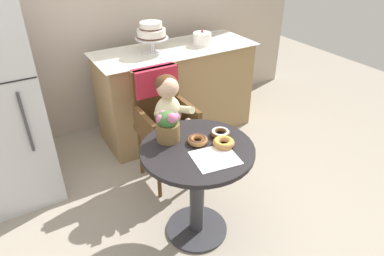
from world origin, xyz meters
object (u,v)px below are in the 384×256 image
object	(u,v)px
wicker_chair	(161,108)
tiered_cake_stand	(151,32)
donut_front	(198,140)
donut_side	(220,133)
donut_mid	(224,142)
flower_vase	(168,125)
seated_child	(170,112)
round_layer_cake	(202,39)
cafe_table	(197,174)

from	to	relation	value
wicker_chair	tiered_cake_stand	xyz separation A→B (m)	(0.21, 0.57, 0.44)
donut_front	tiered_cake_stand	xyz separation A→B (m)	(0.29, 1.25, 0.34)
wicker_chair	donut_side	world-z (taller)	wicker_chair
donut_mid	flower_vase	bearing A→B (deg)	138.06
seated_child	donut_mid	xyz separation A→B (m)	(0.05, -0.64, 0.07)
flower_vase	donut_side	bearing A→B (deg)	-23.14
wicker_chair	donut_front	size ratio (longest dim) A/B	7.27
donut_side	flower_vase	bearing A→B (deg)	156.86
seated_child	round_layer_cake	bearing A→B (deg)	43.81
cafe_table	donut_front	world-z (taller)	donut_front
donut_front	donut_side	distance (m)	0.17
cafe_table	round_layer_cake	xyz separation A→B (m)	(0.83, 1.26, 0.45)
tiered_cake_stand	donut_mid	bearing A→B (deg)	-96.76
flower_vase	donut_mid	bearing A→B (deg)	-41.94
donut_mid	flower_vase	xyz separation A→B (m)	(-0.27, 0.24, 0.08)
wicker_chair	round_layer_cake	bearing A→B (deg)	36.29
donut_front	flower_vase	world-z (taller)	flower_vase
flower_vase	tiered_cake_stand	world-z (taller)	tiered_cake_stand
donut_side	round_layer_cake	world-z (taller)	round_layer_cake
wicker_chair	round_layer_cake	size ratio (longest dim) A/B	5.46
cafe_table	round_layer_cake	distance (m)	1.58
donut_mid	flower_vase	world-z (taller)	flower_vase
cafe_table	tiered_cake_stand	bearing A→B (deg)	76.41
donut_front	donut_mid	size ratio (longest dim) A/B	0.95
cafe_table	donut_mid	distance (m)	0.29
donut_front	wicker_chair	bearing A→B (deg)	83.44
round_layer_cake	flower_vase	bearing A→B (deg)	-130.72
cafe_table	seated_child	bearing A→B (deg)	79.40
flower_vase	seated_child	bearing A→B (deg)	61.24
donut_front	round_layer_cake	distance (m)	1.47
donut_front	donut_side	xyz separation A→B (m)	(0.17, -0.01, -0.00)
donut_mid	round_layer_cake	xyz separation A→B (m)	(0.67, 1.33, 0.21)
cafe_table	donut_side	xyz separation A→B (m)	(0.20, 0.04, 0.23)
wicker_chair	round_layer_cake	world-z (taller)	round_layer_cake
wicker_chair	flower_vase	distance (m)	0.63
round_layer_cake	cafe_table	bearing A→B (deg)	-123.17
donut_side	tiered_cake_stand	distance (m)	1.31
flower_vase	round_layer_cake	distance (m)	1.45
cafe_table	donut_front	xyz separation A→B (m)	(0.03, 0.05, 0.23)
round_layer_cake	seated_child	bearing A→B (deg)	-136.19
donut_mid	tiered_cake_stand	xyz separation A→B (m)	(0.16, 1.36, 0.34)
tiered_cake_stand	round_layer_cake	world-z (taller)	tiered_cake_stand
donut_front	round_layer_cake	world-z (taller)	round_layer_cake
seated_child	donut_side	distance (m)	0.55
donut_front	donut_side	size ratio (longest dim) A/B	0.98
wicker_chair	donut_side	size ratio (longest dim) A/B	7.15
donut_mid	donut_front	bearing A→B (deg)	138.24
tiered_cake_stand	round_layer_cake	distance (m)	0.53
wicker_chair	donut_mid	size ratio (longest dim) A/B	6.90
wicker_chair	tiered_cake_stand	distance (m)	0.75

